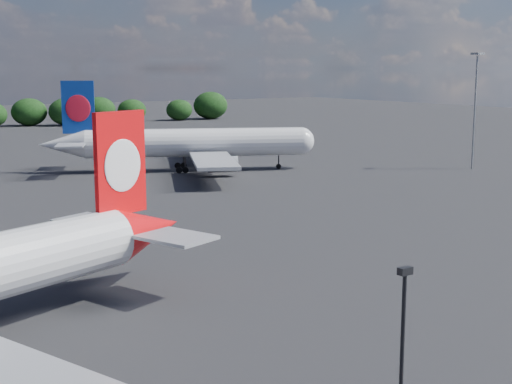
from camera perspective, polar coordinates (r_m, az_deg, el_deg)
china_southern_airliner at (r=117.52m, az=-5.64°, el=3.87°), size 42.85×41.32×14.75m
apron_lamp_post at (r=28.16m, az=11.55°, el=-13.95°), size 0.55×0.30×9.44m
floodlight_mast_near at (r=124.20m, az=17.16°, el=7.61°), size 1.60×1.60×19.21m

